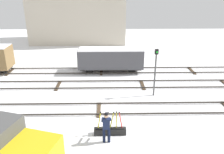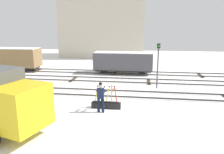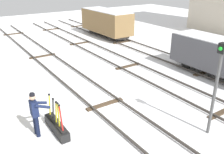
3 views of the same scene
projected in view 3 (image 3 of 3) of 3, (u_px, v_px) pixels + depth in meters
ground_plane at (105, 105)px, 11.63m from camera, size 60.00×60.00×0.00m
track_main_line at (105, 103)px, 11.59m from camera, size 44.00×1.94×0.18m
track_siding_near at (166, 83)px, 13.66m from camera, size 44.00×1.94×0.18m
track_siding_far at (205, 71)px, 15.36m from camera, size 44.00×1.94×0.18m
switch_lever_frame at (57, 126)px, 9.61m from camera, size 1.80×0.37×1.45m
rail_worker at (35, 111)px, 9.11m from camera, size 0.53×0.69×1.82m
signal_post at (217, 81)px, 8.74m from camera, size 0.24×0.32×3.61m
freight_car_far_end at (106, 22)px, 23.67m from camera, size 5.95×2.27×2.54m
freight_car_near_switch at (221, 56)px, 14.21m from camera, size 6.08×1.97×2.28m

